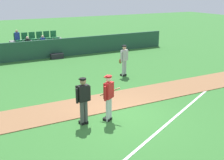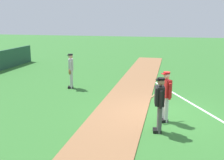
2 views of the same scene
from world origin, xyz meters
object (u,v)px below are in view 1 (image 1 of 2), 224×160
(batter_red_jersey, at_px, (109,96))
(runner_grey_jersey, at_px, (124,59))
(umpire_home_plate, at_px, (83,98))
(equipment_bag, at_px, (57,56))

(batter_red_jersey, bearing_deg, runner_grey_jersey, 54.51)
(umpire_home_plate, relative_size, equipment_bag, 1.96)
(batter_red_jersey, distance_m, equipment_bag, 10.82)
(equipment_bag, bearing_deg, umpire_home_plate, -102.21)
(umpire_home_plate, height_order, runner_grey_jersey, same)
(runner_grey_jersey, relative_size, equipment_bag, 1.96)
(batter_red_jersey, height_order, umpire_home_plate, same)
(runner_grey_jersey, height_order, equipment_bag, runner_grey_jersey)
(batter_red_jersey, relative_size, umpire_home_plate, 1.00)
(umpire_home_plate, height_order, equipment_bag, umpire_home_plate)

